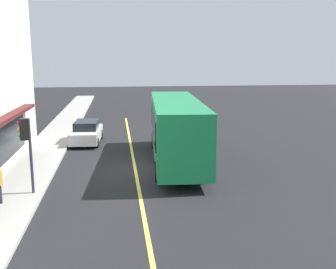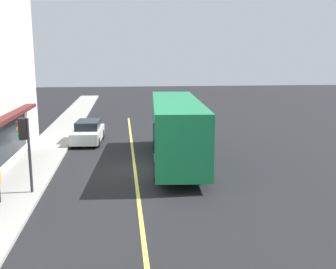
% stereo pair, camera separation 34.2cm
% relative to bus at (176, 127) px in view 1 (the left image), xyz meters
% --- Properties ---
extents(ground, '(120.00, 120.00, 0.00)m').
position_rel_bus_xyz_m(ground, '(-1.37, 2.36, -1.99)').
color(ground, black).
extents(sidewalk, '(80.00, 2.59, 0.15)m').
position_rel_bus_xyz_m(sidewalk, '(-1.37, 7.75, -1.91)').
color(sidewalk, '#9E9B93').
rests_on(sidewalk, ground).
extents(lane_centre_stripe, '(36.00, 0.16, 0.01)m').
position_rel_bus_xyz_m(lane_centre_stripe, '(-1.37, 2.36, -1.98)').
color(lane_centre_stripe, '#D8D14C').
rests_on(lane_centre_stripe, ground).
extents(bus, '(11.28, 3.28, 3.50)m').
position_rel_bus_xyz_m(bus, '(0.00, 0.00, 0.00)').
color(bus, '#197F47').
rests_on(bus, ground).
extents(traffic_light, '(0.30, 0.52, 3.20)m').
position_rel_bus_xyz_m(traffic_light, '(-4.68, 7.02, 0.55)').
color(traffic_light, '#2D2D33').
rests_on(traffic_light, sidewalk).
extents(car_white, '(4.40, 2.06, 1.52)m').
position_rel_bus_xyz_m(car_white, '(5.78, 5.32, -1.24)').
color(car_white, white).
rests_on(car_white, ground).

